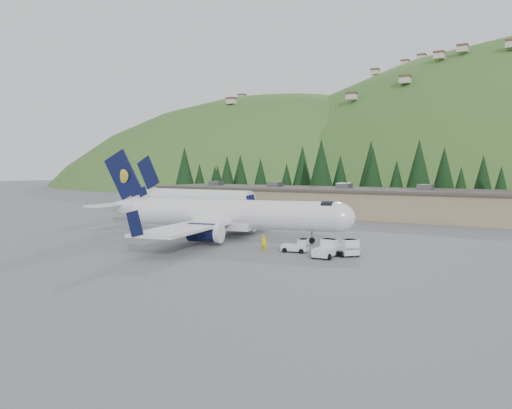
% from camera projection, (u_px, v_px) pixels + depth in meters
% --- Properties ---
extents(ground, '(600.00, 600.00, 0.00)m').
position_uv_depth(ground, '(231.00, 239.00, 62.65)').
color(ground, '#5A5A5F').
extents(airliner, '(34.51, 32.60, 11.50)m').
position_uv_depth(airliner, '(224.00, 215.00, 62.78)').
color(airliner, white).
rests_on(airliner, ground).
extents(second_airliner, '(27.50, 11.00, 10.05)m').
position_uv_depth(second_airliner, '(188.00, 198.00, 94.12)').
color(second_airliner, white).
rests_on(second_airliner, ground).
extents(baggage_tug_a, '(2.94, 2.06, 1.46)m').
position_uv_depth(baggage_tug_a, '(297.00, 246.00, 52.81)').
color(baggage_tug_a, silver).
rests_on(baggage_tug_a, ground).
extents(baggage_tug_b, '(3.65, 3.48, 1.80)m').
position_uv_depth(baggage_tug_b, '(346.00, 248.00, 50.71)').
color(baggage_tug_b, silver).
rests_on(baggage_tug_b, ground).
extents(baggage_tug_c, '(2.04, 3.29, 1.74)m').
position_uv_depth(baggage_tug_c, '(326.00, 249.00, 49.93)').
color(baggage_tug_c, silver).
rests_on(baggage_tug_c, ground).
extents(terminal_building, '(71.00, 17.00, 6.10)m').
position_uv_depth(terminal_building, '(320.00, 200.00, 97.37)').
color(terminal_building, '#8F7A5C').
rests_on(terminal_building, ground).
extents(ramp_worker, '(0.71, 0.52, 1.77)m').
position_uv_depth(ramp_worker, '(264.00, 244.00, 53.11)').
color(ramp_worker, '#DED600').
rests_on(ramp_worker, ground).
extents(tree_line, '(111.95, 17.76, 14.53)m').
position_uv_depth(tree_line, '(345.00, 175.00, 118.55)').
color(tree_line, black).
rests_on(tree_line, ground).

